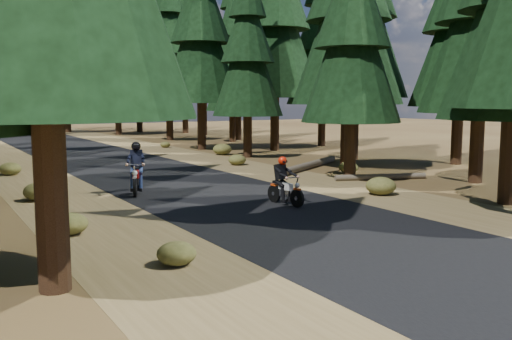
# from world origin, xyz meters

# --- Properties ---
(ground) EXTENTS (120.00, 120.00, 0.00)m
(ground) POSITION_xyz_m (0.00, 0.00, 0.00)
(ground) COLOR #422E17
(ground) RESTS_ON ground
(road) EXTENTS (6.00, 100.00, 0.01)m
(road) POSITION_xyz_m (0.00, 5.00, 0.01)
(road) COLOR black
(road) RESTS_ON ground
(shoulder_l) EXTENTS (3.20, 100.00, 0.01)m
(shoulder_l) POSITION_xyz_m (-4.60, 5.00, 0.00)
(shoulder_l) COLOR brown
(shoulder_l) RESTS_ON ground
(shoulder_r) EXTENTS (3.20, 100.00, 0.01)m
(shoulder_r) POSITION_xyz_m (4.60, 5.00, 0.00)
(shoulder_r) COLOR brown
(shoulder_r) RESTS_ON ground
(pine_forest) EXTENTS (34.59, 55.08, 16.32)m
(pine_forest) POSITION_xyz_m (-0.02, 21.05, 7.89)
(pine_forest) COLOR black
(pine_forest) RESTS_ON ground
(log_near) EXTENTS (5.30, 3.54, 0.32)m
(log_near) POSITION_xyz_m (6.93, 8.27, 0.16)
(log_near) COLOR #4C4233
(log_near) RESTS_ON ground
(log_far) EXTENTS (3.60, 1.48, 0.24)m
(log_far) POSITION_xyz_m (7.13, 3.87, 0.12)
(log_far) COLOR #4C4233
(log_far) RESTS_ON ground
(understory_shrubs) EXTENTS (15.27, 33.12, 0.64)m
(understory_shrubs) POSITION_xyz_m (0.69, 7.43, 0.27)
(understory_shrubs) COLOR #474C1E
(understory_shrubs) RESTS_ON ground
(rider_lead) EXTENTS (0.67, 1.66, 1.44)m
(rider_lead) POSITION_xyz_m (0.92, 1.33, 0.49)
(rider_lead) COLOR beige
(rider_lead) RESTS_ON road
(rider_follow) EXTENTS (1.31, 2.01, 1.73)m
(rider_follow) POSITION_xyz_m (-2.24, 5.51, 0.58)
(rider_follow) COLOR #9C0E0A
(rider_follow) RESTS_ON road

